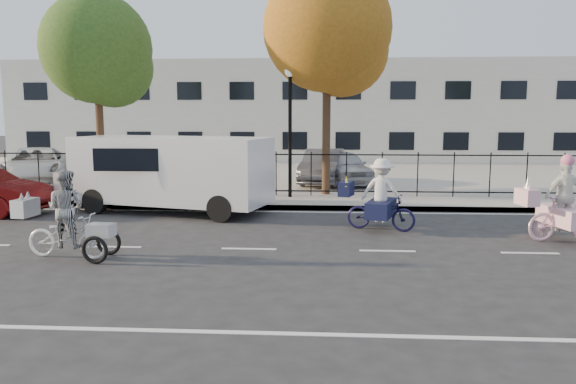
# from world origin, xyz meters

# --- Properties ---
(ground) EXTENTS (120.00, 120.00, 0.00)m
(ground) POSITION_xyz_m (0.00, 0.00, 0.00)
(ground) COLOR #333334
(road_markings) EXTENTS (60.00, 9.52, 0.01)m
(road_markings) POSITION_xyz_m (0.00, 0.00, 0.01)
(road_markings) COLOR silver
(road_markings) RESTS_ON ground
(curb) EXTENTS (60.00, 0.10, 0.15)m
(curb) POSITION_xyz_m (0.00, 5.05, 0.07)
(curb) COLOR #A8A399
(curb) RESTS_ON ground
(sidewalk) EXTENTS (60.00, 2.20, 0.15)m
(sidewalk) POSITION_xyz_m (0.00, 6.10, 0.07)
(sidewalk) COLOR #A8A399
(sidewalk) RESTS_ON ground
(parking_lot) EXTENTS (60.00, 15.60, 0.15)m
(parking_lot) POSITION_xyz_m (0.00, 15.00, 0.07)
(parking_lot) COLOR #A8A399
(parking_lot) RESTS_ON ground
(iron_fence) EXTENTS (58.00, 0.06, 1.50)m
(iron_fence) POSITION_xyz_m (0.00, 7.20, 0.90)
(iron_fence) COLOR black
(iron_fence) RESTS_ON sidewalk
(building) EXTENTS (34.00, 10.00, 6.00)m
(building) POSITION_xyz_m (0.00, 25.00, 3.00)
(building) COLOR silver
(building) RESTS_ON ground
(lamppost) EXTENTS (0.36, 0.36, 4.33)m
(lamppost) POSITION_xyz_m (0.50, 6.80, 3.11)
(lamppost) COLOR black
(lamppost) RESTS_ON sidewalk
(street_sign) EXTENTS (0.85, 0.06, 1.80)m
(street_sign) POSITION_xyz_m (-1.85, 6.80, 1.42)
(street_sign) COLOR black
(street_sign) RESTS_ON sidewalk
(zebra_trike) EXTENTS (2.13, 0.93, 1.82)m
(zebra_trike) POSITION_xyz_m (-3.61, -0.96, 0.70)
(zebra_trike) COLOR white
(zebra_trike) RESTS_ON ground
(unicorn_bike) EXTENTS (2.05, 1.46, 2.02)m
(unicorn_bike) POSITION_xyz_m (7.14, 1.26, 0.75)
(unicorn_bike) COLOR #FFC2DE
(unicorn_bike) RESTS_ON ground
(bull_bike) EXTENTS (2.02, 1.43, 1.82)m
(bull_bike) POSITION_xyz_m (3.05, 2.24, 0.73)
(bull_bike) COLOR #141036
(bull_bike) RESTS_ON ground
(white_van) EXTENTS (6.74, 3.53, 2.24)m
(white_van) POSITION_xyz_m (-3.01, 4.47, 1.24)
(white_van) COLOR white
(white_van) RESTS_ON ground
(pedestrian) EXTENTS (0.68, 0.57, 1.57)m
(pedestrian) POSITION_xyz_m (-6.82, 6.75, 0.94)
(pedestrian) COLOR black
(pedestrian) RESTS_ON sidewalk
(lot_car_a) EXTENTS (2.97, 4.39, 1.18)m
(lot_car_a) POSITION_xyz_m (-7.20, 10.98, 0.74)
(lot_car_a) COLOR #A2A5A9
(lot_car_a) RESTS_ON parking_lot
(lot_car_b) EXTENTS (4.08, 5.67, 1.43)m
(lot_car_b) POSITION_xyz_m (-9.80, 9.70, 0.87)
(lot_car_b) COLOR silver
(lot_car_b) RESTS_ON parking_lot
(lot_car_c) EXTENTS (2.01, 4.31, 1.37)m
(lot_car_c) POSITION_xyz_m (1.62, 10.57, 0.83)
(lot_car_c) COLOR #494A51
(lot_car_c) RESTS_ON parking_lot
(lot_car_d) EXTENTS (2.59, 4.22, 1.34)m
(lot_car_d) POSITION_xyz_m (2.41, 10.48, 0.82)
(lot_car_d) COLOR #ADAEB5
(lot_car_d) RESTS_ON parking_lot
(tree_west) EXTENTS (3.93, 3.93, 7.21)m
(tree_west) POSITION_xyz_m (-6.38, 8.26, 5.04)
(tree_west) COLOR #442D1D
(tree_west) RESTS_ON ground
(tree_mid) EXTENTS (4.35, 4.35, 7.98)m
(tree_mid) POSITION_xyz_m (1.85, 7.61, 5.59)
(tree_mid) COLOR #442D1D
(tree_mid) RESTS_ON ground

